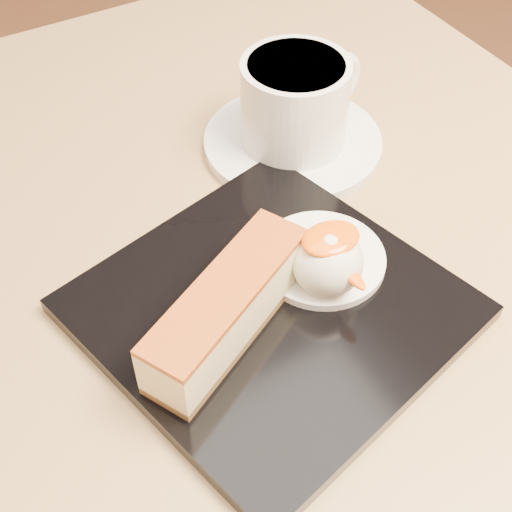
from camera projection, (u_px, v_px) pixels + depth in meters
table at (198, 412)px, 0.61m from camera, size 0.80×0.80×0.72m
dessert_plate at (271, 309)px, 0.48m from camera, size 0.27×0.27×0.01m
cheesecake at (227, 309)px, 0.45m from camera, size 0.14×0.10×0.04m
cream_smear at (321, 258)px, 0.50m from camera, size 0.09×0.09×0.01m
ice_cream_scoop at (328, 262)px, 0.47m from camera, size 0.05×0.05×0.05m
mango_sauce at (331, 239)px, 0.46m from camera, size 0.04×0.03×0.01m
mint_sprig at (267, 247)px, 0.50m from camera, size 0.04×0.02×0.00m
saucer at (293, 143)px, 0.60m from camera, size 0.15×0.15×0.01m
coffee_cup at (297, 100)px, 0.57m from camera, size 0.12×0.09×0.07m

